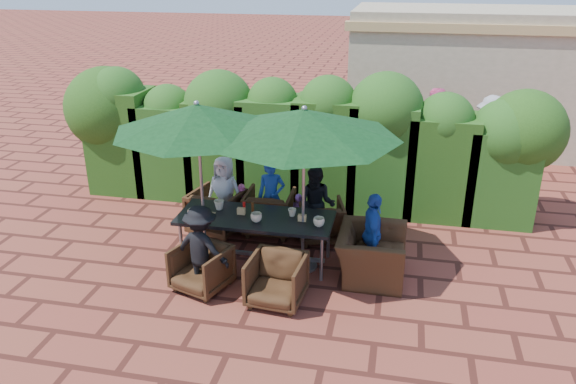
% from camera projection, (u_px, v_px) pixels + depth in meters
% --- Properties ---
extents(ground, '(80.00, 80.00, 0.00)m').
position_uv_depth(ground, '(271.00, 262.00, 8.54)').
color(ground, brown).
rests_on(ground, ground).
extents(dining_table, '(2.30, 0.90, 0.75)m').
position_uv_depth(dining_table, '(255.00, 221.00, 8.30)').
color(dining_table, black).
rests_on(dining_table, ground).
extents(umbrella_left, '(2.42, 2.42, 2.46)m').
position_uv_depth(umbrella_left, '(197.00, 118.00, 7.82)').
color(umbrella_left, gray).
rests_on(umbrella_left, ground).
extents(umbrella_right, '(2.68, 2.68, 2.46)m').
position_uv_depth(umbrella_right, '(304.00, 123.00, 7.55)').
color(umbrella_right, gray).
rests_on(umbrella_right, ground).
extents(chair_far_left, '(0.93, 0.89, 0.81)m').
position_uv_depth(chair_far_left, '(217.00, 209.00, 9.34)').
color(chair_far_left, black).
rests_on(chair_far_left, ground).
extents(chair_far_mid, '(0.79, 0.74, 0.80)m').
position_uv_depth(chair_far_mid, '(269.00, 210.00, 9.34)').
color(chair_far_mid, black).
rests_on(chair_far_mid, ground).
extents(chair_far_right, '(0.86, 0.83, 0.73)m').
position_uv_depth(chair_far_right, '(321.00, 219.00, 9.09)').
color(chair_far_right, black).
rests_on(chair_far_right, ground).
extents(chair_near_left, '(0.86, 0.83, 0.70)m').
position_uv_depth(chair_near_left, '(201.00, 266.00, 7.72)').
color(chair_near_left, black).
rests_on(chair_near_left, ground).
extents(chair_near_right, '(0.77, 0.73, 0.74)m').
position_uv_depth(chair_near_right, '(276.00, 278.00, 7.40)').
color(chair_near_right, black).
rests_on(chair_near_right, ground).
extents(chair_end_right, '(0.71, 1.09, 0.94)m').
position_uv_depth(chair_end_right, '(372.00, 247.00, 7.98)').
color(chair_end_right, black).
rests_on(chair_end_right, ground).
extents(adult_far_left, '(0.68, 0.47, 1.28)m').
position_uv_depth(adult_far_left, '(225.00, 193.00, 9.37)').
color(adult_far_left, silver).
rests_on(adult_far_left, ground).
extents(adult_far_mid, '(0.52, 0.46, 1.25)m').
position_uv_depth(adult_far_mid, '(271.00, 197.00, 9.27)').
color(adult_far_mid, '#1E48A7').
rests_on(adult_far_mid, ground).
extents(adult_far_right, '(0.62, 0.40, 1.26)m').
position_uv_depth(adult_far_right, '(317.00, 205.00, 8.95)').
color(adult_far_right, black).
rests_on(adult_far_right, ground).
extents(adult_near_left, '(0.85, 0.53, 1.24)m').
position_uv_depth(adult_near_left, '(201.00, 248.00, 7.64)').
color(adult_near_left, black).
rests_on(adult_near_left, ground).
extents(adult_end_right, '(0.48, 0.77, 1.23)m').
position_uv_depth(adult_end_right, '(373.00, 234.00, 8.04)').
color(adult_end_right, '#1E48A7').
rests_on(adult_end_right, ground).
extents(child_left, '(0.29, 0.24, 0.81)m').
position_uv_depth(child_left, '(242.00, 207.00, 9.42)').
color(child_left, '#E6518F').
rests_on(child_left, ground).
extents(child_right, '(0.28, 0.24, 0.73)m').
position_uv_depth(child_right, '(299.00, 215.00, 9.21)').
color(child_right, purple).
rests_on(child_right, ground).
extents(pedestrian_a, '(1.61, 1.54, 1.76)m').
position_uv_depth(pedestrian_a, '(382.00, 133.00, 11.80)').
color(pedestrian_a, green).
rests_on(pedestrian_a, ground).
extents(pedestrian_b, '(1.01, 0.80, 1.85)m').
position_uv_depth(pedestrian_b, '(432.00, 132.00, 11.70)').
color(pedestrian_b, '#E6518F').
rests_on(pedestrian_b, ground).
extents(pedestrian_c, '(1.15, 1.19, 1.77)m').
position_uv_depth(pedestrian_c, '(490.00, 139.00, 11.37)').
color(pedestrian_c, '#94959C').
rests_on(pedestrian_c, ground).
extents(cup_a, '(0.16, 0.16, 0.12)m').
position_uv_depth(cup_a, '(193.00, 213.00, 8.24)').
color(cup_a, beige).
rests_on(cup_a, dining_table).
extents(cup_b, '(0.16, 0.16, 0.15)m').
position_uv_depth(cup_b, '(219.00, 205.00, 8.48)').
color(cup_b, beige).
rests_on(cup_b, dining_table).
extents(cup_c, '(0.17, 0.17, 0.13)m').
position_uv_depth(cup_c, '(256.00, 217.00, 8.09)').
color(cup_c, beige).
rests_on(cup_c, dining_table).
extents(cup_d, '(0.12, 0.12, 0.12)m').
position_uv_depth(cup_d, '(292.00, 212.00, 8.27)').
color(cup_d, beige).
rests_on(cup_d, dining_table).
extents(cup_e, '(0.17, 0.17, 0.13)m').
position_uv_depth(cup_e, '(319.00, 222.00, 7.95)').
color(cup_e, beige).
rests_on(cup_e, dining_table).
extents(ketchup_bottle, '(0.04, 0.04, 0.17)m').
position_uv_depth(ketchup_bottle, '(244.00, 207.00, 8.37)').
color(ketchup_bottle, '#B20C0A').
rests_on(ketchup_bottle, dining_table).
extents(sauce_bottle, '(0.04, 0.04, 0.17)m').
position_uv_depth(sauce_bottle, '(253.00, 208.00, 8.36)').
color(sauce_bottle, '#4C230C').
rests_on(sauce_bottle, dining_table).
extents(serving_tray, '(0.35, 0.25, 0.02)m').
position_uv_depth(serving_tray, '(202.00, 215.00, 8.29)').
color(serving_tray, tan).
rests_on(serving_tray, dining_table).
extents(number_block_left, '(0.12, 0.06, 0.10)m').
position_uv_depth(number_block_left, '(241.00, 211.00, 8.33)').
color(number_block_left, tan).
rests_on(number_block_left, dining_table).
extents(number_block_right, '(0.12, 0.06, 0.10)m').
position_uv_depth(number_block_right, '(302.00, 218.00, 8.11)').
color(number_block_right, tan).
rests_on(number_block_right, dining_table).
extents(hedge_wall, '(9.10, 1.60, 2.52)m').
position_uv_depth(hedge_wall, '(294.00, 133.00, 10.14)').
color(hedge_wall, '#193B10').
rests_on(hedge_wall, ground).
extents(building, '(6.20, 3.08, 3.20)m').
position_uv_depth(building, '(477.00, 77.00, 13.58)').
color(building, '#C3B191').
rests_on(building, ground).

